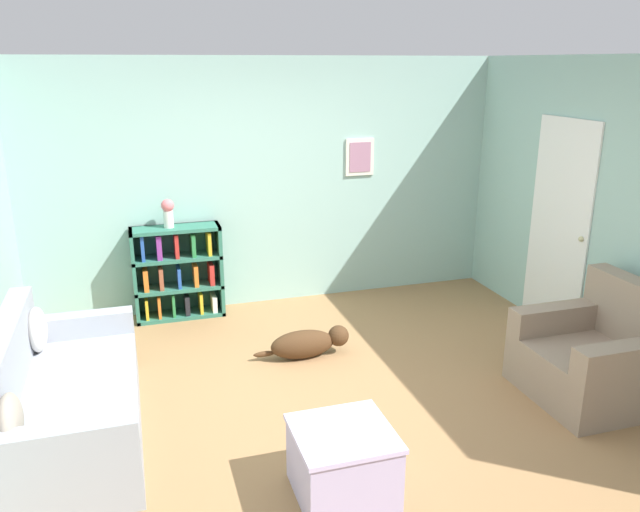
{
  "coord_description": "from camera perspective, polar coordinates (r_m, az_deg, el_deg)",
  "views": [
    {
      "loc": [
        -1.4,
        -4.16,
        2.54
      ],
      "look_at": [
        0.0,
        0.4,
        1.05
      ],
      "focal_mm": 35.0,
      "sensor_mm": 36.0,
      "label": 1
    }
  ],
  "objects": [
    {
      "name": "recliner_chair",
      "position": [
        5.4,
        24.02,
        -8.44
      ],
      "size": [
        0.91,
        0.96,
        0.92
      ],
      "color": "gray",
      "rests_on": "ground_plane"
    },
    {
      "name": "ground_plane",
      "position": [
        5.07,
        1.36,
        -12.73
      ],
      "size": [
        14.0,
        14.0,
        0.0
      ],
      "primitive_type": "plane",
      "color": "#997047"
    },
    {
      "name": "wall_right",
      "position": [
        5.88,
        25.74,
        3.37
      ],
      "size": [
        0.16,
        5.0,
        2.6
      ],
      "color": "#93BCB2",
      "rests_on": "ground_plane"
    },
    {
      "name": "wall_back",
      "position": [
        6.67,
        -4.68,
        6.6
      ],
      "size": [
        5.6,
        0.13,
        2.6
      ],
      "color": "#93BCB2",
      "rests_on": "ground_plane"
    },
    {
      "name": "bookshelf",
      "position": [
        6.55,
        -12.86,
        -1.5
      ],
      "size": [
        0.89,
        0.3,
        0.96
      ],
      "color": "#2D6B56",
      "rests_on": "ground_plane"
    },
    {
      "name": "coffee_table",
      "position": [
        3.97,
        2.1,
        -18.19
      ],
      "size": [
        0.59,
        0.58,
        0.44
      ],
      "color": "#ADA3CC",
      "rests_on": "ground_plane"
    },
    {
      "name": "couch",
      "position": [
        4.78,
        -22.6,
        -12.14
      ],
      "size": [
        0.9,
        1.86,
        0.84
      ],
      "color": "#9399A3",
      "rests_on": "ground_plane"
    },
    {
      "name": "vase",
      "position": [
        6.35,
        -13.73,
        3.97
      ],
      "size": [
        0.13,
        0.13,
        0.29
      ],
      "color": "silver",
      "rests_on": "bookshelf"
    },
    {
      "name": "dog",
      "position": [
        5.63,
        -1.1,
        -7.96
      ],
      "size": [
        0.87,
        0.23,
        0.26
      ],
      "color": "#472D19",
      "rests_on": "ground_plane"
    }
  ]
}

